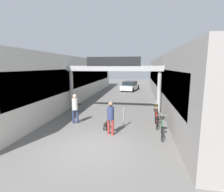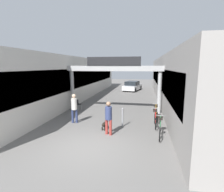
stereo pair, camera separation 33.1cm
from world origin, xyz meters
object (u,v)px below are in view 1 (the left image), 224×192
(dog_on_leash, at_px, (107,124))
(bicycle_green_nearest, at_px, (162,127))
(bicycle_red_second, at_px, (156,118))
(parked_car_white, at_px, (130,86))
(cafe_chair_black_nearer, at_px, (77,104))
(bicycle_orange_third, at_px, (156,113))
(pedestrian_with_dog, at_px, (111,116))
(bollard_post_metal, at_px, (124,117))
(pedestrian_companion, at_px, (75,107))

(dog_on_leash, distance_m, bicycle_green_nearest, 2.92)
(bicycle_red_second, xyz_separation_m, parked_car_white, (-2.40, 14.72, 0.21))
(cafe_chair_black_nearer, bearing_deg, bicycle_red_second, -24.20)
(bicycle_red_second, relative_size, bicycle_orange_third, 1.00)
(pedestrian_with_dog, xyz_separation_m, bicycle_red_second, (2.39, 1.79, -0.53))
(dog_on_leash, bearing_deg, bicycle_orange_third, 39.31)
(bicycle_red_second, bearing_deg, bicycle_green_nearest, -84.47)
(bicycle_green_nearest, height_order, cafe_chair_black_nearer, bicycle_green_nearest)
(bicycle_red_second, distance_m, bicycle_orange_third, 1.28)
(bollard_post_metal, xyz_separation_m, parked_car_white, (-0.56, 15.23, 0.09))
(bicycle_green_nearest, bearing_deg, pedestrian_with_dog, -173.93)
(pedestrian_with_dog, height_order, bicycle_red_second, pedestrian_with_dog)
(pedestrian_with_dog, bearing_deg, parked_car_white, 90.06)
(parked_car_white, bearing_deg, cafe_chair_black_nearer, -105.59)
(pedestrian_with_dog, xyz_separation_m, dog_on_leash, (-0.35, 0.72, -0.68))
(bicycle_green_nearest, bearing_deg, bicycle_red_second, 95.53)
(parked_car_white, bearing_deg, pedestrian_with_dog, -89.94)
(parked_car_white, bearing_deg, bollard_post_metal, -87.90)
(bicycle_green_nearest, bearing_deg, dog_on_leash, 171.08)
(dog_on_leash, xyz_separation_m, bicycle_green_nearest, (2.88, -0.45, 0.15))
(pedestrian_with_dog, distance_m, cafe_chair_black_nearer, 5.56)
(bicycle_green_nearest, distance_m, bollard_post_metal, 2.23)
(bicycle_red_second, height_order, parked_car_white, parked_car_white)
(bollard_post_metal, bearing_deg, bicycle_green_nearest, -26.78)
(bicycle_red_second, bearing_deg, pedestrian_companion, -175.92)
(dog_on_leash, height_order, bicycle_orange_third, bicycle_orange_third)
(pedestrian_with_dog, distance_m, parked_car_white, 16.51)
(pedestrian_with_dog, xyz_separation_m, cafe_chair_black_nearer, (-3.40, 4.39, -0.43))
(cafe_chair_black_nearer, bearing_deg, parked_car_white, 74.41)
(pedestrian_with_dog, bearing_deg, bicycle_orange_third, 50.67)
(pedestrian_with_dog, distance_m, bicycle_green_nearest, 2.60)
(bicycle_orange_third, xyz_separation_m, parked_car_white, (-2.53, 13.44, 0.21))
(dog_on_leash, distance_m, cafe_chair_black_nearer, 4.77)
(bicycle_green_nearest, height_order, parked_car_white, parked_car_white)
(bicycle_orange_third, height_order, bollard_post_metal, bollard_post_metal)
(pedestrian_with_dog, height_order, parked_car_white, pedestrian_with_dog)
(parked_car_white, bearing_deg, dog_on_leash, -91.21)
(pedestrian_companion, relative_size, cafe_chair_black_nearer, 2.00)
(bicycle_green_nearest, bearing_deg, bicycle_orange_third, 90.48)
(bicycle_red_second, bearing_deg, cafe_chair_black_nearer, 155.80)
(dog_on_leash, bearing_deg, bicycle_red_second, 21.30)
(dog_on_leash, height_order, bicycle_red_second, bicycle_red_second)
(pedestrian_with_dog, bearing_deg, cafe_chair_black_nearer, 127.75)
(pedestrian_with_dog, xyz_separation_m, pedestrian_companion, (-2.42, 1.45, 0.05))
(pedestrian_companion, distance_m, parked_car_white, 15.25)
(bicycle_orange_third, distance_m, bollard_post_metal, 2.66)
(bollard_post_metal, bearing_deg, bicycle_orange_third, 42.29)
(bicycle_orange_third, bearing_deg, pedestrian_with_dog, -129.33)
(pedestrian_companion, distance_m, bicycle_green_nearest, 5.12)
(bicycle_green_nearest, xyz_separation_m, bicycle_red_second, (-0.15, 1.52, 0.00))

